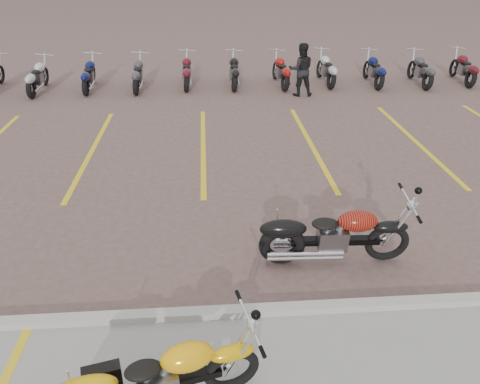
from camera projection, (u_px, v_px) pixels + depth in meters
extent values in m
plane|color=#735852|center=(204.00, 235.00, 8.06)|extent=(100.00, 100.00, 0.00)
cube|color=#ADAAA3|center=(205.00, 314.00, 6.27)|extent=(60.00, 0.18, 0.12)
torus|color=black|center=(231.00, 369.00, 5.14)|extent=(0.64, 0.25, 0.63)
cube|color=black|center=(162.00, 383.00, 4.90)|extent=(1.26, 0.42, 0.10)
cube|color=slate|center=(157.00, 380.00, 4.86)|extent=(0.47, 0.38, 0.33)
ellipsoid|color=#FFB10D|center=(186.00, 353.00, 4.81)|extent=(0.62, 0.44, 0.29)
ellipsoid|color=black|center=(142.00, 366.00, 4.71)|extent=(0.43, 0.34, 0.12)
torus|color=black|center=(386.00, 243.00, 7.27)|extent=(0.69, 0.14, 0.68)
torus|color=black|center=(282.00, 245.00, 7.22)|extent=(0.73, 0.21, 0.72)
cube|color=black|center=(334.00, 240.00, 7.22)|extent=(1.37, 0.18, 0.11)
cube|color=slate|center=(331.00, 237.00, 7.19)|extent=(0.45, 0.33, 0.36)
ellipsoid|color=black|center=(356.00, 219.00, 7.05)|extent=(0.62, 0.36, 0.32)
ellipsoid|color=black|center=(324.00, 222.00, 7.05)|extent=(0.42, 0.29, 0.13)
imported|color=black|center=(301.00, 70.00, 15.15)|extent=(0.84, 0.67, 1.69)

